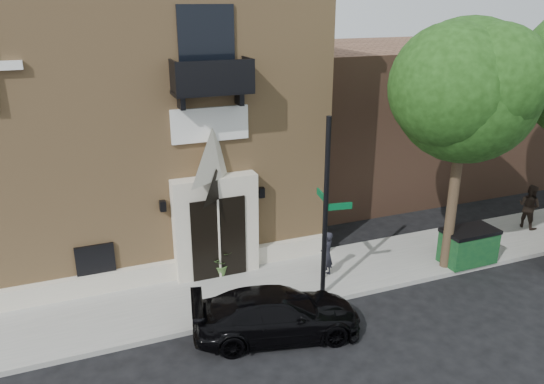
{
  "coord_description": "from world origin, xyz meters",
  "views": [
    {
      "loc": [
        -4.9,
        -11.77,
        8.36
      ],
      "look_at": [
        0.56,
        2.0,
        2.92
      ],
      "focal_mm": 35.0,
      "sensor_mm": 36.0,
      "label": 1
    }
  ],
  "objects_px": {
    "fire_hydrant": "(467,252)",
    "pedestrian_near": "(326,254)",
    "street_sign": "(326,210)",
    "dumpster": "(468,245)",
    "black_sedan": "(277,314)",
    "pedestrian_far": "(529,206)"
  },
  "relations": [
    {
      "from": "black_sedan",
      "to": "street_sign",
      "type": "xyz_separation_m",
      "value": [
        1.94,
        1.17,
        2.19
      ]
    },
    {
      "from": "dumpster",
      "to": "pedestrian_near",
      "type": "distance_m",
      "value": 4.84
    },
    {
      "from": "fire_hydrant",
      "to": "dumpster",
      "type": "distance_m",
      "value": 0.22
    },
    {
      "from": "black_sedan",
      "to": "pedestrian_near",
      "type": "height_order",
      "value": "pedestrian_near"
    },
    {
      "from": "street_sign",
      "to": "pedestrian_far",
      "type": "bearing_deg",
      "value": 17.91
    },
    {
      "from": "dumpster",
      "to": "pedestrian_near",
      "type": "height_order",
      "value": "pedestrian_near"
    },
    {
      "from": "street_sign",
      "to": "pedestrian_near",
      "type": "relative_size",
      "value": 3.56
    },
    {
      "from": "pedestrian_near",
      "to": "pedestrian_far",
      "type": "distance_m",
      "value": 8.84
    },
    {
      "from": "street_sign",
      "to": "pedestrian_far",
      "type": "relative_size",
      "value": 3.15
    },
    {
      "from": "dumpster",
      "to": "pedestrian_near",
      "type": "bearing_deg",
      "value": 169.23
    },
    {
      "from": "street_sign",
      "to": "dumpster",
      "type": "bearing_deg",
      "value": 9.57
    },
    {
      "from": "fire_hydrant",
      "to": "dumpster",
      "type": "bearing_deg",
      "value": 34.01
    },
    {
      "from": "street_sign",
      "to": "fire_hydrant",
      "type": "bearing_deg",
      "value": 8.88
    },
    {
      "from": "dumpster",
      "to": "street_sign",
      "type": "bearing_deg",
      "value": -179.69
    },
    {
      "from": "street_sign",
      "to": "pedestrian_near",
      "type": "distance_m",
      "value": 2.22
    },
    {
      "from": "pedestrian_near",
      "to": "pedestrian_far",
      "type": "xyz_separation_m",
      "value": [
        8.82,
        0.56,
        0.1
      ]
    },
    {
      "from": "fire_hydrant",
      "to": "pedestrian_near",
      "type": "xyz_separation_m",
      "value": [
        -4.66,
        0.93,
        0.34
      ]
    },
    {
      "from": "street_sign",
      "to": "fire_hydrant",
      "type": "distance_m",
      "value": 5.71
    },
    {
      "from": "black_sedan",
      "to": "pedestrian_near",
      "type": "distance_m",
      "value": 3.29
    },
    {
      "from": "fire_hydrant",
      "to": "pedestrian_near",
      "type": "relative_size",
      "value": 0.55
    },
    {
      "from": "street_sign",
      "to": "pedestrian_near",
      "type": "height_order",
      "value": "street_sign"
    },
    {
      "from": "fire_hydrant",
      "to": "pedestrian_near",
      "type": "bearing_deg",
      "value": 168.69
    }
  ]
}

